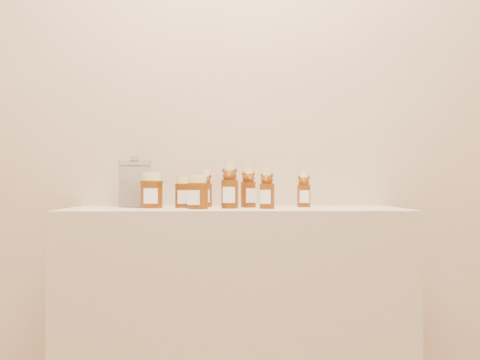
{
  "coord_description": "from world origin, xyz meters",
  "views": [
    {
      "loc": [
        -0.03,
        -0.26,
        0.99
      ],
      "look_at": [
        0.02,
        1.52,
        1.0
      ],
      "focal_mm": 38.0,
      "sensor_mm": 36.0,
      "label": 1
    }
  ],
  "objects_px": {
    "bear_bottle_front_left": "(230,182)",
    "glass_canister": "(135,182)",
    "bear_bottle_back_left": "(205,185)",
    "display_table": "(235,334)",
    "honey_jar_left": "(152,190)"
  },
  "relations": [
    {
      "from": "display_table",
      "to": "glass_canister",
      "type": "bearing_deg",
      "value": 165.29
    },
    {
      "from": "bear_bottle_front_left",
      "to": "glass_canister",
      "type": "xyz_separation_m",
      "value": [
        -0.36,
        0.12,
        0.0
      ]
    },
    {
      "from": "bear_bottle_back_left",
      "to": "bear_bottle_front_left",
      "type": "height_order",
      "value": "bear_bottle_front_left"
    },
    {
      "from": "display_table",
      "to": "honey_jar_left",
      "type": "relative_size",
      "value": 9.33
    },
    {
      "from": "display_table",
      "to": "honey_jar_left",
      "type": "bearing_deg",
      "value": 176.9
    },
    {
      "from": "honey_jar_left",
      "to": "glass_canister",
      "type": "xyz_separation_m",
      "value": [
        -0.08,
        0.08,
        0.03
      ]
    },
    {
      "from": "glass_canister",
      "to": "bear_bottle_front_left",
      "type": "bearing_deg",
      "value": -18.11
    },
    {
      "from": "bear_bottle_back_left",
      "to": "bear_bottle_front_left",
      "type": "relative_size",
      "value": 0.85
    },
    {
      "from": "bear_bottle_back_left",
      "to": "bear_bottle_front_left",
      "type": "distance_m",
      "value": 0.14
    },
    {
      "from": "bear_bottle_front_left",
      "to": "honey_jar_left",
      "type": "height_order",
      "value": "bear_bottle_front_left"
    },
    {
      "from": "display_table",
      "to": "bear_bottle_front_left",
      "type": "bearing_deg",
      "value": -137.13
    },
    {
      "from": "display_table",
      "to": "bear_bottle_back_left",
      "type": "bearing_deg",
      "value": 139.91
    },
    {
      "from": "glass_canister",
      "to": "honey_jar_left",
      "type": "bearing_deg",
      "value": -47.28
    },
    {
      "from": "bear_bottle_front_left",
      "to": "glass_canister",
      "type": "bearing_deg",
      "value": 167.31
    },
    {
      "from": "display_table",
      "to": "bear_bottle_back_left",
      "type": "height_order",
      "value": "bear_bottle_back_left"
    }
  ]
}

